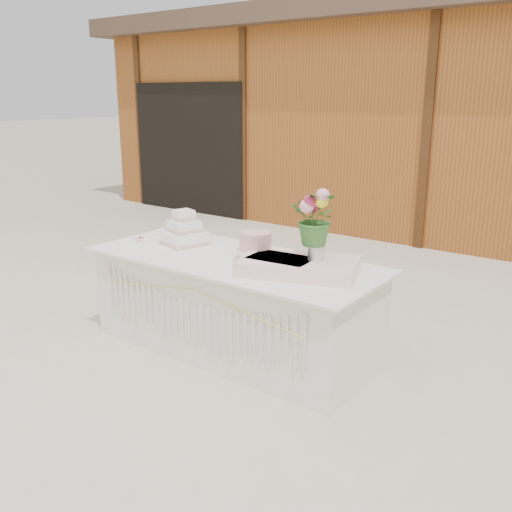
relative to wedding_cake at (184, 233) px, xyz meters
The scene contains 9 objects.
ground 1.07m from the wedding_cake, ahead, with size 80.00×80.00×0.00m, color beige.
barn 5.99m from the wedding_cake, 84.21° to the left, with size 12.60×4.60×3.30m.
cake_table 0.78m from the wedding_cake, ahead, with size 2.40×1.00×0.77m.
wedding_cake is the anchor object (origin of this frame).
pink_cake_stand 0.79m from the wedding_cake, ahead, with size 0.31×0.31×0.23m.
satin_runner 1.23m from the wedding_cake, ahead, with size 0.83×0.48×0.11m, color #FFD2CD.
flower_vase 1.34m from the wedding_cake, ahead, with size 0.12×0.12×0.16m, color silver.
bouquet 1.39m from the wedding_cake, ahead, with size 0.35×0.30×0.39m, color #336829.
loose_flowers 0.43m from the wedding_cake, behind, with size 0.12×0.29×0.02m, color pink, non-canonical shape.
Camera 1 is at (2.70, -3.33, 2.01)m, focal length 40.00 mm.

